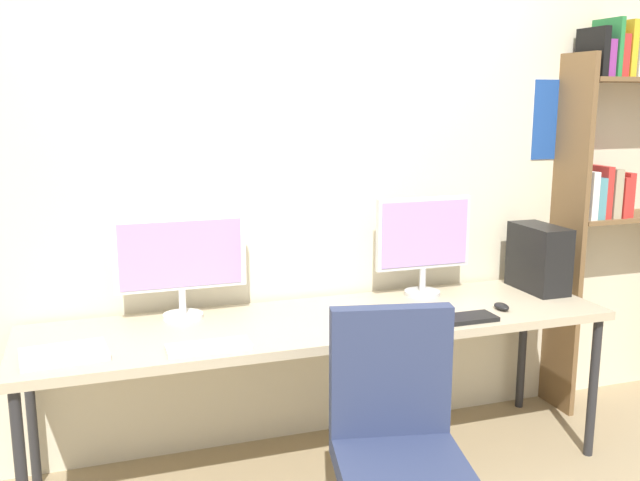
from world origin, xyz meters
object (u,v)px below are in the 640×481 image
desk (324,328)px  laptop_closed (64,354)px  office_chair (397,477)px  monitor_left (181,260)px  computer_mouse (502,306)px  pc_tower (539,258)px  coffee_mug (354,326)px  monitor_right (424,239)px  keyboard_left (209,347)px  bookshelf (621,174)px  keyboard_right (459,319)px

desk → laptop_closed: (-1.10, -0.14, 0.06)m
office_chair → monitor_left: 1.33m
computer_mouse → pc_tower: bearing=33.4°
monitor_left → coffee_mug: 0.83m
monitor_left → monitor_right: (1.20, -0.00, 0.02)m
monitor_left → keyboard_left: bearing=-84.8°
monitor_right → pc_tower: monitor_right is taller
monitor_right → desk: bearing=-160.5°
bookshelf → keyboard_right: bookshelf is taller
keyboard_left → keyboard_right: (1.12, 0.00, 0.00)m
bookshelf → office_chair: bookshelf is taller
monitor_left → keyboard_right: (1.16, -0.44, -0.26)m
bookshelf → coffee_mug: bearing=-164.2°
desk → laptop_closed: bearing=-173.0°
monitor_left → keyboard_left: (0.04, -0.44, -0.26)m
pc_tower → keyboard_left: bearing=-169.4°
desk → bookshelf: bookshelf is taller
desk → monitor_left: bearing=160.5°
office_chair → monitor_left: (-0.59, 1.03, 0.61)m
monitor_right → keyboard_right: (-0.04, -0.44, -0.28)m
keyboard_left → coffee_mug: 0.60m
office_chair → pc_tower: 1.60m
monitor_right → keyboard_left: monitor_right is taller
keyboard_right → pc_tower: bearing=27.2°
monitor_right → coffee_mug: 0.77m
keyboard_right → computer_mouse: (0.28, 0.09, 0.01)m
pc_tower → keyboard_right: 0.74m
monitor_right → computer_mouse: size_ratio=5.23×
bookshelf → keyboard_left: size_ratio=6.39×
keyboard_left → monitor_left: bearing=95.2°
office_chair → computer_mouse: office_chair is taller
monitor_left → coffee_mug: bearing=-36.7°
desk → keyboard_left: bearing=-157.7°
desk → bookshelf: 1.91m
bookshelf → laptop_closed: bearing=-172.8°
coffee_mug → desk: bearing=98.9°
keyboard_right → laptop_closed: laptop_closed is taller
pc_tower → laptop_closed: pc_tower is taller
laptop_closed → coffee_mug: (1.14, -0.13, 0.03)m
computer_mouse → monitor_right: bearing=123.6°
pc_tower → computer_mouse: 0.47m
office_chair → coffee_mug: office_chair is taller
keyboard_left → coffee_mug: size_ratio=3.13×
desk → monitor_left: 0.71m
bookshelf → pc_tower: bookshelf is taller
monitor_left → laptop_closed: monitor_left is taller
bookshelf → keyboard_left: bearing=-169.0°
pc_tower → laptop_closed: (-2.31, -0.24, -0.16)m
bookshelf → keyboard_left: (-2.36, -0.46, -0.56)m
monitor_left → laptop_closed: 0.66m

